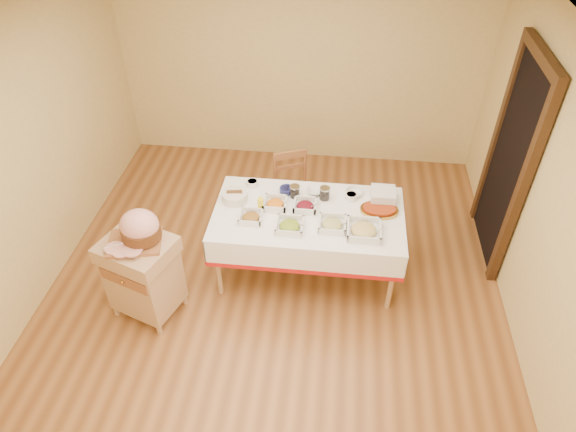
{
  "coord_description": "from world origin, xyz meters",
  "views": [
    {
      "loc": [
        0.54,
        -3.48,
        3.86
      ],
      "look_at": [
        0.11,
        0.2,
        0.79
      ],
      "focal_mm": 32.0,
      "sensor_mm": 36.0,
      "label": 1
    }
  ],
  "objects_px": {
    "plate_stack": "(383,196)",
    "ham_on_board": "(139,229)",
    "brass_platter": "(379,210)",
    "mustard_bottle": "(260,204)",
    "bread_basket": "(235,196)",
    "dining_chair": "(293,191)",
    "butcher_cart": "(143,273)",
    "preserve_jar_right": "(325,194)",
    "dining_table": "(308,226)",
    "preserve_jar_left": "(295,192)"
  },
  "relations": [
    {
      "from": "butcher_cart",
      "to": "mustard_bottle",
      "type": "bearing_deg",
      "value": 34.98
    },
    {
      "from": "ham_on_board",
      "to": "butcher_cart",
      "type": "bearing_deg",
      "value": -141.98
    },
    {
      "from": "dining_chair",
      "to": "plate_stack",
      "type": "relative_size",
      "value": 3.81
    },
    {
      "from": "dining_table",
      "to": "preserve_jar_left",
      "type": "distance_m",
      "value": 0.36
    },
    {
      "from": "butcher_cart",
      "to": "ham_on_board",
      "type": "height_order",
      "value": "ham_on_board"
    },
    {
      "from": "dining_table",
      "to": "ham_on_board",
      "type": "height_order",
      "value": "ham_on_board"
    },
    {
      "from": "dining_chair",
      "to": "brass_platter",
      "type": "xyz_separation_m",
      "value": [
        0.89,
        -0.63,
        0.32
      ]
    },
    {
      "from": "dining_table",
      "to": "brass_platter",
      "type": "relative_size",
      "value": 4.96
    },
    {
      "from": "ham_on_board",
      "to": "mustard_bottle",
      "type": "bearing_deg",
      "value": 34.82
    },
    {
      "from": "bread_basket",
      "to": "plate_stack",
      "type": "xyz_separation_m",
      "value": [
        1.44,
        0.15,
        0.02
      ]
    },
    {
      "from": "ham_on_board",
      "to": "bread_basket",
      "type": "relative_size",
      "value": 1.91
    },
    {
      "from": "ham_on_board",
      "to": "preserve_jar_right",
      "type": "xyz_separation_m",
      "value": [
        1.53,
        0.9,
        -0.17
      ]
    },
    {
      "from": "preserve_jar_right",
      "to": "bread_basket",
      "type": "bearing_deg",
      "value": -171.94
    },
    {
      "from": "butcher_cart",
      "to": "plate_stack",
      "type": "relative_size",
      "value": 3.65
    },
    {
      "from": "butcher_cart",
      "to": "preserve_jar_left",
      "type": "relative_size",
      "value": 6.68
    },
    {
      "from": "dining_chair",
      "to": "butcher_cart",
      "type": "bearing_deg",
      "value": -130.56
    },
    {
      "from": "butcher_cart",
      "to": "preserve_jar_left",
      "type": "height_order",
      "value": "preserve_jar_left"
    },
    {
      "from": "dining_table",
      "to": "preserve_jar_right",
      "type": "bearing_deg",
      "value": 59.98
    },
    {
      "from": "ham_on_board",
      "to": "preserve_jar_left",
      "type": "relative_size",
      "value": 3.72
    },
    {
      "from": "dining_chair",
      "to": "ham_on_board",
      "type": "height_order",
      "value": "ham_on_board"
    },
    {
      "from": "ham_on_board",
      "to": "preserve_jar_left",
      "type": "xyz_separation_m",
      "value": [
        1.24,
        0.9,
        -0.17
      ]
    },
    {
      "from": "dining_table",
      "to": "bread_basket",
      "type": "relative_size",
      "value": 7.3
    },
    {
      "from": "plate_stack",
      "to": "ham_on_board",
      "type": "bearing_deg",
      "value": -156.19
    },
    {
      "from": "brass_platter",
      "to": "bread_basket",
      "type": "bearing_deg",
      "value": 179.32
    },
    {
      "from": "dining_chair",
      "to": "ham_on_board",
      "type": "relative_size",
      "value": 1.88
    },
    {
      "from": "brass_platter",
      "to": "plate_stack",
      "type": "bearing_deg",
      "value": 78.51
    },
    {
      "from": "butcher_cart",
      "to": "dining_chair",
      "type": "relative_size",
      "value": 0.96
    },
    {
      "from": "plate_stack",
      "to": "preserve_jar_left",
      "type": "bearing_deg",
      "value": -178.47
    },
    {
      "from": "butcher_cart",
      "to": "preserve_jar_right",
      "type": "height_order",
      "value": "preserve_jar_right"
    },
    {
      "from": "dining_chair",
      "to": "brass_platter",
      "type": "distance_m",
      "value": 1.14
    },
    {
      "from": "dining_chair",
      "to": "preserve_jar_right",
      "type": "distance_m",
      "value": 0.71
    },
    {
      "from": "bread_basket",
      "to": "brass_platter",
      "type": "distance_m",
      "value": 1.4
    },
    {
      "from": "preserve_jar_left",
      "to": "mustard_bottle",
      "type": "height_order",
      "value": "mustard_bottle"
    },
    {
      "from": "preserve_jar_right",
      "to": "bread_basket",
      "type": "distance_m",
      "value": 0.88
    },
    {
      "from": "ham_on_board",
      "to": "mustard_bottle",
      "type": "distance_m",
      "value": 1.15
    },
    {
      "from": "ham_on_board",
      "to": "brass_platter",
      "type": "xyz_separation_m",
      "value": [
        2.07,
        0.76,
        -0.21
      ]
    },
    {
      "from": "bread_basket",
      "to": "dining_chair",
      "type": "bearing_deg",
      "value": 50.11
    },
    {
      "from": "brass_platter",
      "to": "dining_table",
      "type": "bearing_deg",
      "value": -171.73
    },
    {
      "from": "preserve_jar_left",
      "to": "plate_stack",
      "type": "bearing_deg",
      "value": 1.53
    },
    {
      "from": "butcher_cart",
      "to": "preserve_jar_right",
      "type": "distance_m",
      "value": 1.87
    },
    {
      "from": "dining_chair",
      "to": "dining_table",
      "type": "bearing_deg",
      "value": -73.09
    },
    {
      "from": "ham_on_board",
      "to": "preserve_jar_right",
      "type": "bearing_deg",
      "value": 30.42
    },
    {
      "from": "dining_chair",
      "to": "mustard_bottle",
      "type": "relative_size",
      "value": 5.15
    },
    {
      "from": "butcher_cart",
      "to": "plate_stack",
      "type": "bearing_deg",
      "value": 24.18
    },
    {
      "from": "ham_on_board",
      "to": "plate_stack",
      "type": "height_order",
      "value": "ham_on_board"
    },
    {
      "from": "butcher_cart",
      "to": "bread_basket",
      "type": "bearing_deg",
      "value": 48.94
    },
    {
      "from": "butcher_cart",
      "to": "ham_on_board",
      "type": "xyz_separation_m",
      "value": [
        0.05,
        0.04,
        0.5
      ]
    },
    {
      "from": "mustard_bottle",
      "to": "bread_basket",
      "type": "bearing_deg",
      "value": 155.55
    },
    {
      "from": "mustard_bottle",
      "to": "plate_stack",
      "type": "distance_m",
      "value": 1.19
    },
    {
      "from": "plate_stack",
      "to": "brass_platter",
      "type": "xyz_separation_m",
      "value": [
        -0.03,
        -0.17,
        -0.04
      ]
    }
  ]
}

